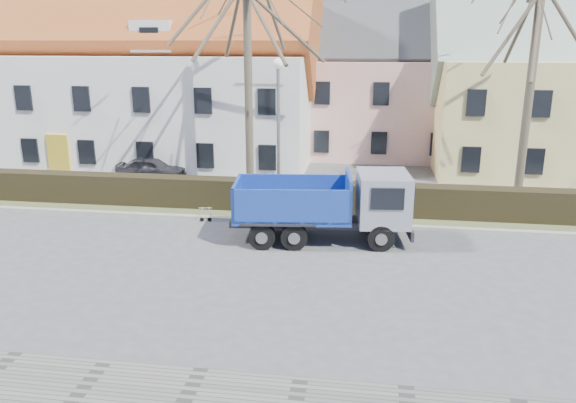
% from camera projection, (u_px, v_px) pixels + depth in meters
% --- Properties ---
extents(ground, '(120.00, 120.00, 0.00)m').
position_uv_depth(ground, '(256.00, 267.00, 18.12)').
color(ground, '#4E4E51').
extents(curb_far, '(80.00, 0.30, 0.12)m').
position_uv_depth(curb_far, '(279.00, 221.00, 22.48)').
color(curb_far, gray).
rests_on(curb_far, ground).
extents(grass_strip, '(80.00, 3.00, 0.10)m').
position_uv_depth(grass_strip, '(285.00, 210.00, 24.00)').
color(grass_strip, '#4B542F').
rests_on(grass_strip, ground).
extents(hedge, '(60.00, 0.90, 1.30)m').
position_uv_depth(hedge, '(284.00, 197.00, 23.64)').
color(hedge, black).
rests_on(hedge, ground).
extents(building_white, '(26.80, 10.80, 9.50)m').
position_uv_depth(building_white, '(97.00, 79.00, 33.82)').
color(building_white, silver).
rests_on(building_white, ground).
extents(building_pink, '(10.80, 8.80, 8.00)m').
position_uv_depth(building_pink, '(380.00, 89.00, 35.44)').
color(building_pink, '#DCA79C').
rests_on(building_pink, ground).
extents(tree_1, '(9.20, 9.20, 12.65)m').
position_uv_depth(tree_1, '(248.00, 57.00, 24.71)').
color(tree_1, '#4D4435').
rests_on(tree_1, ground).
extents(tree_2, '(8.00, 8.00, 11.00)m').
position_uv_depth(tree_2, '(531.00, 78.00, 23.26)').
color(tree_2, '#4D4435').
rests_on(tree_2, ground).
extents(dump_truck, '(6.78, 3.14, 2.62)m').
position_uv_depth(dump_truck, '(316.00, 206.00, 20.15)').
color(dump_truck, navy).
rests_on(dump_truck, ground).
extents(streetlight, '(0.50, 0.50, 6.41)m').
position_uv_depth(streetlight, '(278.00, 133.00, 23.93)').
color(streetlight, gray).
rests_on(streetlight, ground).
extents(cart_frame, '(0.79, 0.53, 0.67)m').
position_uv_depth(cart_frame, '(200.00, 214.00, 22.50)').
color(cart_frame, silver).
rests_on(cart_frame, ground).
extents(parked_car_a, '(3.68, 1.65, 1.23)m').
position_uv_depth(parked_car_a, '(151.00, 169.00, 29.00)').
color(parked_car_a, '#29282D').
rests_on(parked_car_a, ground).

